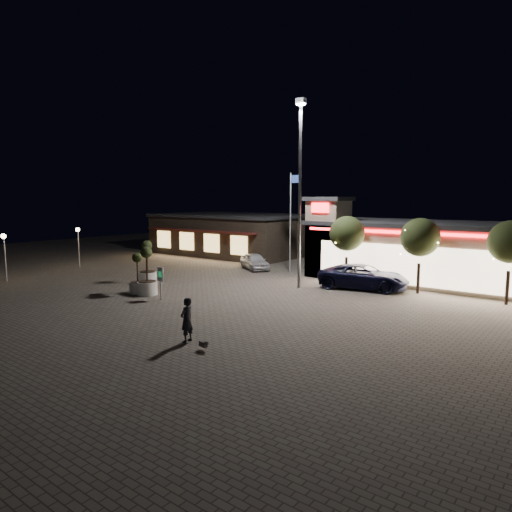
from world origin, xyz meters
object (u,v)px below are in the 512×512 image
Objects in this scene: planter_left at (148,270)px; valet_sign at (160,277)px; white_sedan at (255,261)px; planter_mid at (138,281)px; pedestrian at (187,320)px; pickup_truck at (363,277)px.

valet_sign is (4.74, -2.89, 0.42)m from planter_left.
white_sedan is 1.56× the size of planter_mid.
pedestrian is 10.87m from planter_mid.
planter_left is 5.57m from valet_sign.
planter_left is 1.19× the size of planter_mid.
valet_sign is (-8.07, -10.49, 0.56)m from pickup_truck.
white_sedan is at bearing 90.47° from planter_mid.
planter_left reaches higher than valet_sign.
pedestrian is 13.93m from planter_left.
planter_mid reaches higher than valet_sign.
planter_left is at bearing 129.94° from planter_mid.
pedestrian is 0.61× the size of planter_left.
white_sedan is 1.31× the size of planter_left.
white_sedan is (-10.82, 2.16, -0.13)m from pickup_truck.
white_sedan is at bearing 66.92° from pickup_truck.
pedestrian is at bearing 164.16° from pickup_truck.
planter_mid reaches higher than pedestrian.
planter_left is at bearing 108.90° from pickup_truck.
valet_sign is (2.75, -12.65, 0.69)m from white_sedan.
planter_mid is (-9.65, 5.00, -0.14)m from pedestrian.
valet_sign is (-7.00, 4.61, 0.44)m from pedestrian.
pedestrian is at bearing -117.10° from white_sedan.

